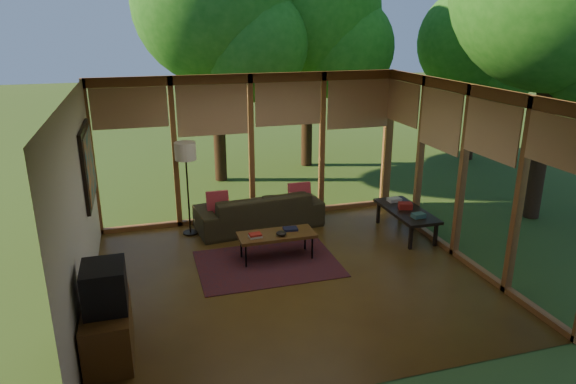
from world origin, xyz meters
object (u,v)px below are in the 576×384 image
object	(u,v)px
television	(104,287)
side_console	(406,212)
sofa	(259,210)
floor_lamp	(186,156)
coffee_table	(277,235)
media_cabinet	(108,331)

from	to	relation	value
television	side_console	xyz separation A→B (m)	(4.85, 2.17, -0.44)
sofa	floor_lamp	bearing A→B (deg)	-8.34
sofa	side_console	distance (m)	2.61
sofa	coffee_table	xyz separation A→B (m)	(-0.04, -1.35, 0.06)
sofa	coffee_table	world-z (taller)	sofa
television	side_console	world-z (taller)	television
sofa	television	world-z (taller)	television
television	floor_lamp	bearing A→B (deg)	69.45
side_console	television	bearing A→B (deg)	-155.85
media_cabinet	floor_lamp	xyz separation A→B (m)	(1.24, 3.25, 1.11)
floor_lamp	sofa	bearing A→B (deg)	-2.15
floor_lamp	side_console	size ratio (longest dim) A/B	1.18
media_cabinet	television	bearing A→B (deg)	0.00
sofa	media_cabinet	bearing A→B (deg)	46.10
media_cabinet	coffee_table	size ratio (longest dim) A/B	0.83
media_cabinet	side_console	size ratio (longest dim) A/B	0.71
sofa	media_cabinet	distance (m)	4.05
coffee_table	floor_lamp	bearing A→B (deg)	130.80
sofa	television	bearing A→B (deg)	46.32
media_cabinet	television	size ratio (longest dim) A/B	1.82
coffee_table	sofa	bearing A→B (deg)	88.42
media_cabinet	side_console	distance (m)	5.33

